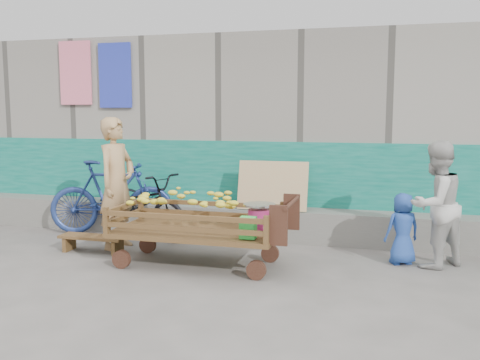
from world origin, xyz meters
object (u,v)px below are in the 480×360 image
(banana_cart, at_px, (194,214))
(bicycle_blue, at_px, (112,197))
(child, at_px, (402,229))
(bicycle_dark, at_px, (139,205))
(woman, at_px, (436,205))
(bench, at_px, (93,240))
(vendor_man, at_px, (117,183))

(banana_cart, height_order, bicycle_blue, bicycle_blue)
(child, xyz_separation_m, bicycle_dark, (-3.71, 0.48, 0.04))
(woman, xyz_separation_m, bicycle_blue, (-4.56, 0.56, -0.19))
(banana_cart, height_order, bicycle_dark, bicycle_dark)
(banana_cart, xyz_separation_m, woman, (2.77, 0.71, 0.13))
(bench, bearing_deg, child, 7.49)
(bicycle_dark, distance_m, bicycle_blue, 0.50)
(vendor_man, relative_size, bicycle_blue, 0.95)
(bicycle_blue, bearing_deg, woman, -114.49)
(bench, height_order, bicycle_dark, bicycle_dark)
(bicycle_dark, xyz_separation_m, bicycle_blue, (-0.49, 0.07, 0.08))
(vendor_man, height_order, bicycle_dark, vendor_man)
(bench, bearing_deg, banana_cart, -7.67)
(woman, bearing_deg, bench, -37.44)
(vendor_man, relative_size, child, 2.03)
(bench, xyz_separation_m, vendor_man, (0.19, 0.33, 0.72))
(bicycle_blue, bearing_deg, vendor_man, -163.90)
(vendor_man, bearing_deg, woman, -78.35)
(banana_cart, bearing_deg, child, 16.49)
(bench, xyz_separation_m, woman, (4.26, 0.51, 0.59))
(child, height_order, bicycle_dark, bicycle_dark)
(banana_cart, xyz_separation_m, child, (2.41, 0.71, -0.19))
(bicycle_dark, bearing_deg, woman, -75.50)
(bench, xyz_separation_m, bicycle_blue, (-0.29, 1.06, 0.39))
(child, height_order, bicycle_blue, bicycle_blue)
(banana_cart, distance_m, bicycle_dark, 1.77)
(banana_cart, relative_size, vendor_man, 1.22)
(vendor_man, bearing_deg, banana_cart, -103.06)
(vendor_man, height_order, bicycle_blue, vendor_man)
(vendor_man, relative_size, woman, 1.18)
(bicycle_blue, bearing_deg, banana_cart, -142.81)
(bench, height_order, bicycle_blue, bicycle_blue)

